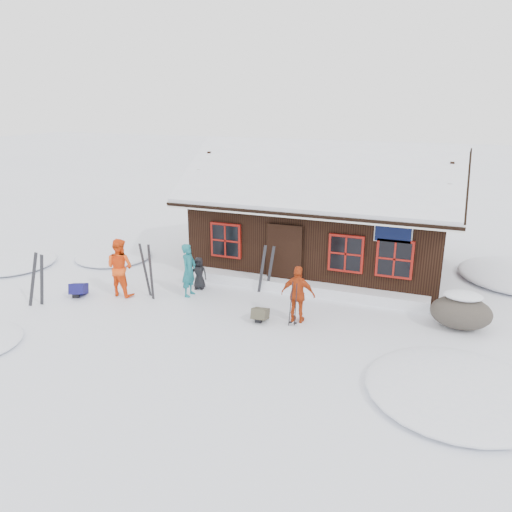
% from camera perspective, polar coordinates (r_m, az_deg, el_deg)
% --- Properties ---
extents(ground, '(120.00, 120.00, 0.00)m').
position_cam_1_polar(ground, '(14.06, -3.42, -6.50)').
color(ground, white).
rests_on(ground, ground).
extents(mountain_hut, '(8.90, 6.09, 4.42)m').
position_cam_1_polar(mountain_hut, '(17.57, 7.79, 3.76)').
color(mountain_hut, black).
rests_on(mountain_hut, ground).
extents(snow_drift, '(7.60, 0.60, 0.35)m').
position_cam_1_polar(snow_drift, '(15.46, 5.13, -3.54)').
color(snow_drift, white).
rests_on(snow_drift, ground).
extents(snow_mounds, '(20.60, 13.20, 0.48)m').
position_cam_1_polar(snow_mounds, '(15.14, 5.26, -4.72)').
color(snow_mounds, white).
rests_on(snow_mounds, ground).
extents(skier_teal, '(0.39, 0.59, 1.62)m').
position_cam_1_polar(skier_teal, '(15.08, -7.69, -1.60)').
color(skier_teal, '#17666D').
rests_on(skier_teal, ground).
extents(skier_orange_left, '(0.90, 0.73, 1.78)m').
position_cam_1_polar(skier_orange_left, '(15.52, -15.29, -1.23)').
color(skier_orange_left, '#F84C11').
rests_on(skier_orange_left, ground).
extents(skier_orange_right, '(0.93, 0.41, 1.57)m').
position_cam_1_polar(skier_orange_right, '(13.25, 4.83, -4.41)').
color(skier_orange_right, '#B33912').
rests_on(skier_orange_right, ground).
extents(skier_crouched, '(0.55, 0.40, 1.03)m').
position_cam_1_polar(skier_crouched, '(15.66, -6.53, -1.96)').
color(skier_crouched, black).
rests_on(skier_crouched, ground).
extents(boulder, '(1.54, 1.16, 0.90)m').
position_cam_1_polar(boulder, '(14.05, 22.39, -5.87)').
color(boulder, '#4B453C').
rests_on(boulder, ground).
extents(ski_pair_left, '(0.67, 0.26, 1.64)m').
position_cam_1_polar(ski_pair_left, '(15.54, -23.71, -2.54)').
color(ski_pair_left, black).
rests_on(ski_pair_left, ground).
extents(ski_pair_mid, '(0.57, 0.26, 1.68)m').
position_cam_1_polar(ski_pair_mid, '(15.22, -12.24, -1.75)').
color(ski_pair_mid, black).
rests_on(ski_pair_mid, ground).
extents(ski_pair_right, '(0.52, 0.25, 1.53)m').
position_cam_1_polar(ski_pair_right, '(15.29, 1.17, -1.55)').
color(ski_pair_right, black).
rests_on(ski_pair_right, ground).
extents(ski_poles, '(0.22, 0.11, 1.26)m').
position_cam_1_polar(ski_poles, '(13.09, 4.27, -5.59)').
color(ski_poles, black).
rests_on(ski_poles, ground).
extents(backpack_blue, '(0.64, 0.71, 0.32)m').
position_cam_1_polar(backpack_blue, '(16.04, -19.58, -3.80)').
color(backpack_blue, '#151352').
rests_on(backpack_blue, ground).
extents(backpack_olive, '(0.43, 0.55, 0.28)m').
position_cam_1_polar(backpack_olive, '(13.50, 0.49, -6.87)').
color(backpack_olive, '#454231').
rests_on(backpack_olive, ground).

